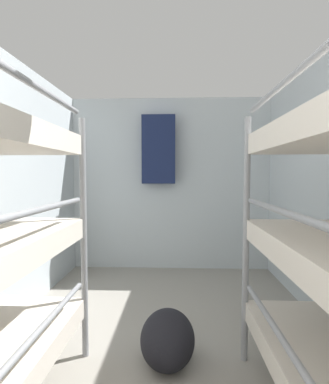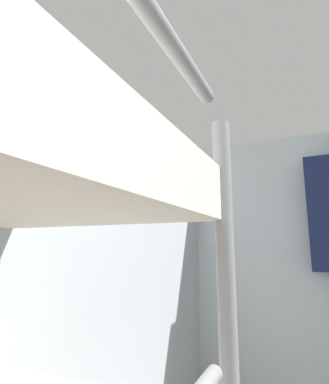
{
  "view_description": "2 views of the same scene",
  "coord_description": "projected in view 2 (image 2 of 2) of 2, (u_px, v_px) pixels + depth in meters",
  "views": [
    {
      "loc": [
        0.09,
        0.27,
        1.3
      ],
      "look_at": [
        -0.04,
        3.27,
        1.12
      ],
      "focal_mm": 28.0,
      "sensor_mm": 36.0,
      "label": 1
    },
    {
      "loc": [
        -0.38,
        1.6,
        1.37
      ],
      "look_at": [
        -0.8,
        2.49,
        1.55
      ],
      "focal_mm": 28.0,
      "sensor_mm": 36.0,
      "label": 2
    }
  ],
  "objects": []
}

